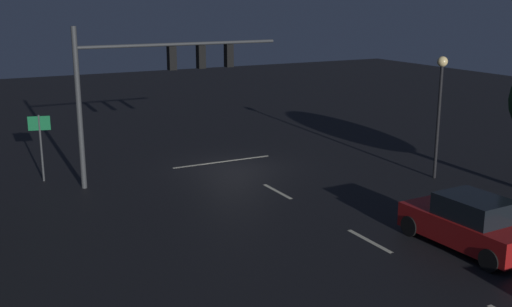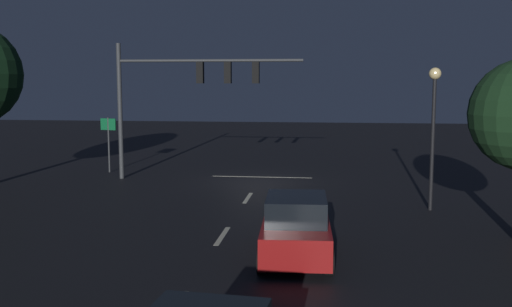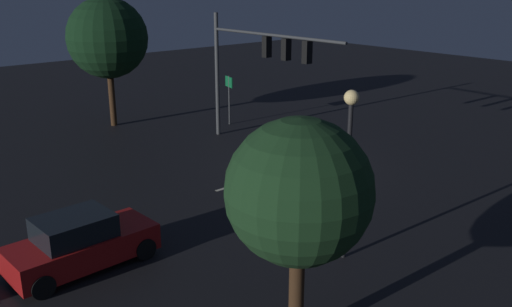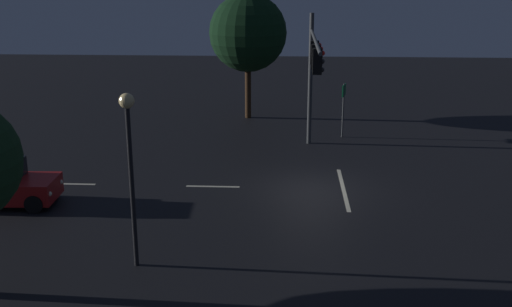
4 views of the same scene
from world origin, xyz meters
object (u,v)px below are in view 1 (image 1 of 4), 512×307
car_approaching (469,223)px  route_sign (40,134)px  street_lamp_left_kerb (440,94)px  traffic_signal_assembly (156,72)px

car_approaching → route_sign: route_sign is taller
street_lamp_left_kerb → route_sign: (15.15, -7.40, -1.59)m
traffic_signal_assembly → route_sign: (4.59, -1.80, -2.53)m
traffic_signal_assembly → car_approaching: traffic_signal_assembly is taller
car_approaching → route_sign: 17.38m
traffic_signal_assembly → car_approaching: bearing=116.1°
traffic_signal_assembly → route_sign: size_ratio=3.12×
car_approaching → street_lamp_left_kerb: 8.42m
traffic_signal_assembly → car_approaching: size_ratio=2.02×
traffic_signal_assembly → street_lamp_left_kerb: (-10.55, 5.60, -0.94)m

